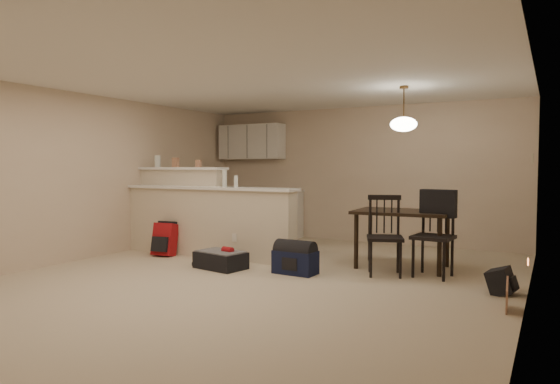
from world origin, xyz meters
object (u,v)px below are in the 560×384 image
Objects in this scene: pendant_lamp at (404,124)px; suitcase at (221,260)px; navy_duffel at (295,262)px; black_daypack at (501,281)px; dining_table at (402,218)px; dining_chair_far at (433,235)px; dining_chair_near at (385,236)px; red_backpack at (165,240)px.

suitcase is (-2.17, -1.25, -1.88)m from pendant_lamp.
black_daypack is (2.46, 0.19, -0.01)m from navy_duffel.
navy_duffel is (-1.12, -1.05, -0.55)m from dining_table.
pendant_lamp reaches higher than navy_duffel.
navy_duffel is (-1.62, -0.67, -0.39)m from dining_chair_far.
dining_chair_far is (0.50, -0.38, -0.16)m from dining_table.
dining_chair_near is 1.53× the size of suitcase.
dining_table is 1.27× the size of dining_chair_near.
red_backpack is at bearing 164.06° from dining_chair_near.
dining_table is at bearing 65.14° from black_daypack.
suitcase is (-2.67, -0.87, -0.43)m from dining_chair_far.
dining_chair_far is 1.61× the size of suitcase.
suitcase is 3.53m from black_daypack.
dining_table is 0.65m from dining_chair_far.
red_backpack is at bearing -166.18° from pendant_lamp.
pendant_lamp is 0.57× the size of dining_chair_far.
dining_table reaches higher than black_daypack.
dining_table is 1.29m from pendant_lamp.
suitcase is 1.33× the size of red_backpack.
red_backpack is at bearing 98.12° from black_daypack.
pendant_lamp is at bearing 45.64° from navy_duffel.
dining_table is 2.11× the size of pendant_lamp.
dining_chair_near is (-0.07, -0.58, -1.48)m from pendant_lamp.
dining_chair_near is 1.85× the size of navy_duffel.
red_backpack is at bearing -167.45° from dining_chair_far.
suitcase is at bearing -150.13° from pendant_lamp.
red_backpack reaches higher than suitcase.
pendant_lamp is (0.00, 0.00, 1.29)m from dining_table.
dining_table is 2.57m from suitcase.
black_daypack is at bearing 16.12° from suitcase.
dining_chair_near is at bearing -3.29° from red_backpack.
dining_table is 1.69m from black_daypack.
pendant_lamp is 1.59m from dining_chair_near.
pendant_lamp is 0.92× the size of suitcase.
dining_chair_near is 3.47m from red_backpack.
black_daypack is (0.84, -0.48, -0.40)m from dining_chair_far.
dining_table reaches higher than red_backpack.
pendant_lamp is 3.13m from suitcase.
red_backpack is (-3.45, -0.28, -0.26)m from dining_chair_near.
suitcase is 1.07m from navy_duffel.
dining_table is at bearing 45.64° from navy_duffel.
black_daypack is at bearing -32.02° from dining_chair_near.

